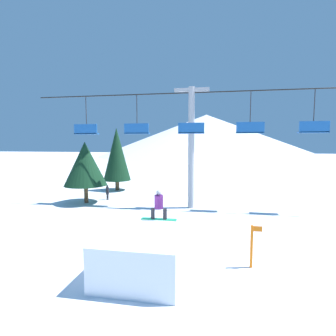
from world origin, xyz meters
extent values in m
plane|color=white|center=(0.00, 0.00, 0.00)|extent=(220.00, 220.00, 0.00)
cone|color=silver|center=(0.00, 85.70, 7.22)|extent=(75.38, 75.38, 14.45)
cube|color=white|center=(0.86, -0.47, 0.75)|extent=(2.79, 3.56, 1.51)
cube|color=silver|center=(0.86, 1.26, 1.48)|extent=(2.79, 0.10, 0.06)
cube|color=#1E9E6B|center=(1.07, 1.00, 1.52)|extent=(1.46, 0.26, 0.03)
cylinder|color=black|center=(0.82, 1.00, 1.75)|extent=(0.16, 0.16, 0.43)
cylinder|color=black|center=(1.33, 1.00, 1.75)|extent=(0.16, 0.16, 0.43)
cylinder|color=#471956|center=(1.07, 1.00, 2.25)|extent=(0.35, 0.35, 0.56)
sphere|color=#B2B2B7|center=(1.07, 1.00, 2.63)|extent=(0.21, 0.21, 0.21)
cylinder|color=#9E9EA3|center=(1.64, 9.16, 4.23)|extent=(0.43, 0.43, 8.46)
cube|color=#9E9EA3|center=(1.64, 9.16, 8.26)|extent=(2.40, 0.24, 0.24)
cylinder|color=black|center=(1.64, 9.16, 8.06)|extent=(23.06, 0.08, 0.08)
cylinder|color=#28282D|center=(-6.20, 9.16, 6.68)|extent=(0.06, 0.06, 2.75)
cube|color=#195199|center=(-6.20, 9.16, 5.30)|extent=(1.80, 0.44, 0.08)
cube|color=#195199|center=(-6.20, 8.98, 5.65)|extent=(1.80, 0.08, 0.70)
cylinder|color=#28282D|center=(-2.28, 9.16, 6.68)|extent=(0.06, 0.06, 2.75)
cube|color=#195199|center=(-2.28, 9.16, 5.30)|extent=(1.80, 0.44, 0.08)
cube|color=#195199|center=(-2.28, 8.98, 5.65)|extent=(1.80, 0.08, 0.70)
cylinder|color=#28282D|center=(1.64, 9.16, 6.68)|extent=(0.06, 0.06, 2.75)
cube|color=#195199|center=(1.64, 9.16, 5.30)|extent=(1.80, 0.44, 0.08)
cube|color=#195199|center=(1.64, 8.98, 5.65)|extent=(1.80, 0.08, 0.70)
cylinder|color=#28282D|center=(5.56, 9.16, 6.68)|extent=(0.06, 0.06, 2.75)
cube|color=#195199|center=(5.56, 9.16, 5.30)|extent=(1.80, 0.44, 0.08)
cube|color=#195199|center=(5.56, 8.98, 5.65)|extent=(1.80, 0.08, 0.70)
cylinder|color=#28282D|center=(9.48, 9.16, 6.68)|extent=(0.06, 0.06, 2.75)
cube|color=#195199|center=(9.48, 9.16, 5.30)|extent=(1.80, 0.44, 0.08)
cube|color=#195199|center=(9.48, 8.98, 5.65)|extent=(1.80, 0.08, 0.70)
cylinder|color=#4C3823|center=(-6.47, 9.29, 0.69)|extent=(0.31, 0.31, 1.37)
cone|color=black|center=(-6.47, 9.29, 3.04)|extent=(3.23, 3.23, 3.34)
cylinder|color=#4C3823|center=(-6.07, 14.81, 0.50)|extent=(0.39, 0.39, 1.00)
cone|color=black|center=(-6.07, 14.81, 3.53)|extent=(2.64, 2.64, 5.07)
cylinder|color=orange|center=(4.68, 0.56, 0.81)|extent=(0.10, 0.10, 1.61)
cube|color=orange|center=(4.86, 0.56, 1.49)|extent=(0.36, 0.02, 0.20)
cylinder|color=black|center=(-5.27, 10.56, 0.23)|extent=(0.17, 0.17, 0.45)
cylinder|color=black|center=(-5.27, 10.56, 0.75)|extent=(0.24, 0.24, 0.60)
sphere|color=#232328|center=(-5.27, 10.56, 1.14)|extent=(0.18, 0.18, 0.18)
camera|label=1|loc=(3.29, -9.21, 4.64)|focal=28.00mm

